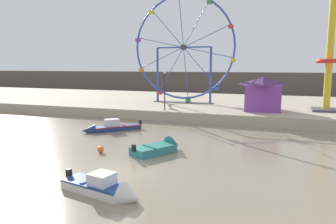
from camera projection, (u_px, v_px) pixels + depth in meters
name	position (u px, v px, depth m)	size (l,w,h in m)	color
ground_plane	(118.00, 172.00, 17.58)	(240.00, 240.00, 0.00)	gray
quay_promenade	(216.00, 105.00, 42.86)	(110.00, 23.19, 1.07)	#B7A88E
distant_town_skyline	(241.00, 83.00, 67.30)	(140.00, 3.00, 4.40)	#564C47
motorboat_navy_blue	(109.00, 128.00, 28.47)	(4.39, 4.48, 1.34)	navy
motorboat_teal_painted	(161.00, 148.00, 21.56)	(3.07, 3.89, 1.40)	teal
motorboat_white_red_stripe	(107.00, 188.00, 14.40)	(4.49, 2.05, 1.32)	silver
ferris_wheel_blue_frame	(183.00, 49.00, 40.02)	(13.02, 1.20, 13.46)	#334CA8
drop_tower_yellow_tower	(330.00, 51.00, 32.67)	(2.80, 2.80, 15.31)	gold
carnival_booth_purple_stall	(263.00, 93.00, 33.55)	(4.17, 3.96, 3.53)	purple
promenade_lamp_near	(165.00, 85.00, 33.48)	(0.32, 0.32, 4.19)	#2D2D33
mooring_buoy_orange	(101.00, 149.00, 21.42)	(0.44, 0.44, 0.44)	orange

